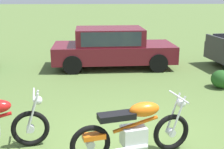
% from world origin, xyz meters
% --- Properties ---
extents(motorcycle_orange, '(2.05, 0.88, 1.02)m').
position_xyz_m(motorcycle_orange, '(0.03, -0.09, 0.48)').
color(motorcycle_orange, black).
rests_on(motorcycle_orange, ground).
extents(car_burgundy, '(4.39, 2.10, 1.43)m').
position_xyz_m(car_burgundy, '(-0.14, 6.07, 0.80)').
color(car_burgundy, maroon).
rests_on(car_burgundy, ground).
extents(shrub_low, '(0.57, 0.61, 0.51)m').
position_xyz_m(shrub_low, '(2.92, 3.54, 0.26)').
color(shrub_low, '#23531E').
rests_on(shrub_low, ground).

